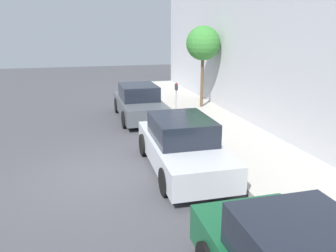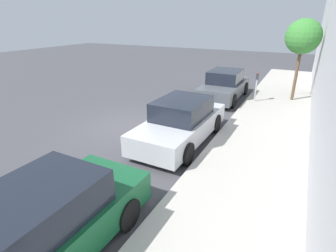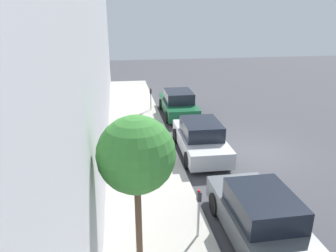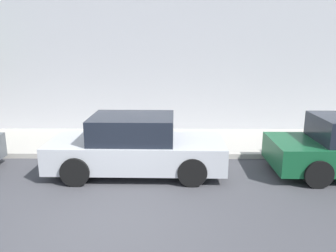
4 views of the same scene
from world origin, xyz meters
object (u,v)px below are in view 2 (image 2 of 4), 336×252
object	(u,v)px
parked_sedan_nearest	(39,229)
street_tree	(303,37)
parked_sedan_third	(225,86)
parking_meter_far	(256,84)
parked_sedan_second	(181,122)

from	to	relation	value
parked_sedan_nearest	street_tree	xyz separation A→B (m)	(3.29, 12.74, 2.57)
parked_sedan_nearest	parked_sedan_third	xyz separation A→B (m)	(-0.11, 11.81, -0.00)
street_tree	parking_meter_far	bearing A→B (deg)	-144.67
parked_sedan_second	street_tree	world-z (taller)	street_tree
parked_sedan_third	street_tree	xyz separation A→B (m)	(3.40, 0.93, 2.57)
parked_sedan_nearest	parked_sedan_third	distance (m)	11.81
parked_sedan_second	parking_meter_far	bearing A→B (deg)	75.19
parked_sedan_second	parked_sedan_nearest	bearing A→B (deg)	-90.65
parking_meter_far	street_tree	world-z (taller)	street_tree
parked_sedan_nearest	parking_meter_far	size ratio (longest dim) A/B	3.08
parking_meter_far	street_tree	bearing A→B (deg)	35.33
parked_sedan_third	street_tree	bearing A→B (deg)	15.33
parked_sedan_second	street_tree	xyz separation A→B (m)	(3.23, 6.98, 2.57)
parked_sedan_nearest	street_tree	distance (m)	13.41
parked_sedan_second	street_tree	bearing A→B (deg)	65.20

